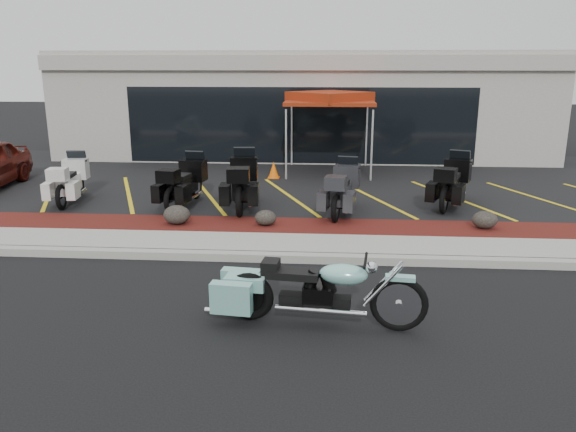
# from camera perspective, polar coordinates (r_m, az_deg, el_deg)

# --- Properties ---
(ground) EXTENTS (90.00, 90.00, 0.00)m
(ground) POSITION_cam_1_polar(r_m,az_deg,el_deg) (9.68, -2.21, -6.37)
(ground) COLOR black
(ground) RESTS_ON ground
(curb) EXTENTS (24.00, 0.25, 0.15)m
(curb) POSITION_cam_1_polar(r_m,az_deg,el_deg) (10.49, -1.67, -4.19)
(curb) COLOR gray
(curb) RESTS_ON ground
(sidewalk) EXTENTS (24.00, 1.20, 0.15)m
(sidewalk) POSITION_cam_1_polar(r_m,az_deg,el_deg) (11.15, -1.31, -3.00)
(sidewalk) COLOR gray
(sidewalk) RESTS_ON ground
(mulch_bed) EXTENTS (24.00, 1.20, 0.16)m
(mulch_bed) POSITION_cam_1_polar(r_m,az_deg,el_deg) (12.29, -0.78, -1.23)
(mulch_bed) COLOR #380F0C
(mulch_bed) RESTS_ON ground
(upper_lot) EXTENTS (26.00, 9.60, 0.15)m
(upper_lot) POSITION_cam_1_polar(r_m,az_deg,el_deg) (17.52, 0.74, 3.73)
(upper_lot) COLOR black
(upper_lot) RESTS_ON ground
(dealership_building) EXTENTS (18.00, 8.16, 4.00)m
(dealership_building) POSITION_cam_1_polar(r_m,az_deg,el_deg) (23.48, 1.70, 11.40)
(dealership_building) COLOR gray
(dealership_building) RESTS_ON ground
(boulder_left) EXTENTS (0.59, 0.49, 0.42)m
(boulder_left) POSITION_cam_1_polar(r_m,az_deg,el_deg) (12.50, -11.23, 0.13)
(boulder_left) COLOR black
(boulder_left) RESTS_ON mulch_bed
(boulder_mid) EXTENTS (0.47, 0.39, 0.33)m
(boulder_mid) POSITION_cam_1_polar(r_m,az_deg,el_deg) (12.19, -2.29, -0.17)
(boulder_mid) COLOR black
(boulder_mid) RESTS_ON mulch_bed
(boulder_right) EXTENTS (0.53, 0.44, 0.38)m
(boulder_right) POSITION_cam_1_polar(r_m,az_deg,el_deg) (12.65, 19.36, -0.36)
(boulder_right) COLOR black
(boulder_right) RESTS_ON mulch_bed
(hero_cruiser) EXTENTS (3.03, 1.07, 1.04)m
(hero_cruiser) POSITION_cam_1_polar(r_m,az_deg,el_deg) (7.80, 11.24, -7.98)
(hero_cruiser) COLOR #7EC4B9
(hero_cruiser) RESTS_ON ground
(touring_white) EXTENTS (1.10, 2.18, 1.22)m
(touring_white) POSITION_cam_1_polar(r_m,az_deg,el_deg) (15.90, -20.56, 4.09)
(touring_white) COLOR white
(touring_white) RESTS_ON upper_lot
(touring_black_front) EXTENTS (1.14, 2.27, 1.26)m
(touring_black_front) POSITION_cam_1_polar(r_m,az_deg,el_deg) (14.75, -9.38, 4.15)
(touring_black_front) COLOR black
(touring_black_front) RESTS_ON upper_lot
(touring_black_mid) EXTENTS (1.07, 2.42, 1.37)m
(touring_black_mid) POSITION_cam_1_polar(r_m,az_deg,el_deg) (14.49, -4.42, 4.33)
(touring_black_mid) COLOR black
(touring_black_mid) RESTS_ON upper_lot
(touring_grey) EXTENTS (1.21, 2.26, 1.25)m
(touring_grey) POSITION_cam_1_polar(r_m,az_deg,el_deg) (13.89, 6.07, 3.55)
(touring_grey) COLOR #2B2C30
(touring_grey) RESTS_ON upper_lot
(touring_black_rear) EXTENTS (1.64, 2.39, 1.30)m
(touring_black_rear) POSITION_cam_1_polar(r_m,az_deg,el_deg) (15.11, 16.90, 4.02)
(touring_black_rear) COLOR black
(touring_black_rear) RESTS_ON upper_lot
(traffic_cone) EXTENTS (0.38, 0.38, 0.50)m
(traffic_cone) POSITION_cam_1_polar(r_m,az_deg,el_deg) (17.36, -1.47, 4.72)
(traffic_cone) COLOR orange
(traffic_cone) RESTS_ON upper_lot
(popup_canopy) EXTENTS (3.57, 3.57, 2.56)m
(popup_canopy) POSITION_cam_1_polar(r_m,az_deg,el_deg) (18.13, 4.25, 11.73)
(popup_canopy) COLOR silver
(popup_canopy) RESTS_ON upper_lot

